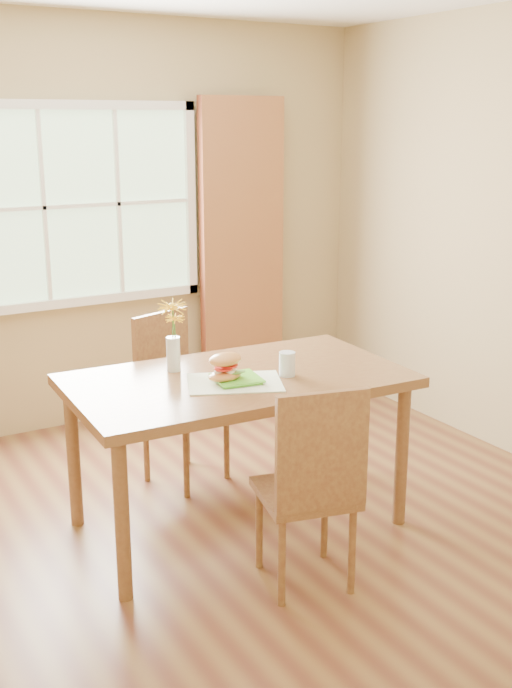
{
  "coord_description": "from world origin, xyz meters",
  "views": [
    {
      "loc": [
        -1.67,
        -3.28,
        2.04
      ],
      "look_at": [
        0.24,
        0.01,
        0.98
      ],
      "focal_mm": 42.0,
      "sensor_mm": 36.0,
      "label": 1
    }
  ],
  "objects": [
    {
      "name": "croissant_sandwich",
      "position": [
        0.05,
        -0.02,
        0.89
      ],
      "size": [
        0.2,
        0.15,
        0.14
      ],
      "rotation": [
        0.0,
        0.0,
        0.18
      ],
      "color": "#EE9F51",
      "rests_on": "plate"
    },
    {
      "name": "chair_far",
      "position": [
        0.13,
        0.76,
        0.54
      ],
      "size": [
        0.52,
        0.52,
        0.98
      ],
      "rotation": [
        0.0,
        0.0,
        0.33
      ],
      "color": "brown",
      "rests_on": "room"
    },
    {
      "name": "flower_vase",
      "position": [
        -0.08,
        0.3,
        1.03
      ],
      "size": [
        0.15,
        0.15,
        0.36
      ],
      "color": "silver",
      "rests_on": "dining_table"
    },
    {
      "name": "placemat",
      "position": [
        0.09,
        -0.03,
        0.81
      ],
      "size": [
        0.54,
        0.48,
        0.01
      ],
      "primitive_type": "cube",
      "rotation": [
        0.0,
        0.0,
        -0.41
      ],
      "color": "#E6EFCA",
      "rests_on": "dining_table"
    },
    {
      "name": "dining_table",
      "position": [
        0.16,
        0.06,
        0.73
      ],
      "size": [
        1.7,
        1.0,
        0.81
      ],
      "rotation": [
        0.0,
        0.0,
        -0.04
      ],
      "color": "brown",
      "rests_on": "room"
    },
    {
      "name": "chair_near",
      "position": [
        0.14,
        -0.64,
        0.53
      ],
      "size": [
        0.49,
        0.49,
        0.97
      ],
      "rotation": [
        0.0,
        0.0,
        -0.23
      ],
      "color": "brown",
      "rests_on": "room"
    },
    {
      "name": "room",
      "position": [
        0.0,
        0.0,
        1.35
      ],
      "size": [
        4.24,
        3.84,
        2.74
      ],
      "color": "brown",
      "rests_on": "ground"
    },
    {
      "name": "plate",
      "position": [
        0.11,
        -0.02,
        0.82
      ],
      "size": [
        0.25,
        0.25,
        0.01
      ],
      "primitive_type": "cube",
      "rotation": [
        0.0,
        0.0,
        -0.15
      ],
      "color": "#5ED034",
      "rests_on": "placemat"
    },
    {
      "name": "water_glass",
      "position": [
        0.37,
        -0.06,
        0.87
      ],
      "size": [
        0.08,
        0.08,
        0.12
      ],
      "color": "silver",
      "rests_on": "dining_table"
    },
    {
      "name": "window",
      "position": [
        0.0,
        1.87,
        1.5
      ],
      "size": [
        1.62,
        0.06,
        1.32
      ],
      "color": "#99BD8F",
      "rests_on": "room"
    },
    {
      "name": "curtain_right",
      "position": [
        1.15,
        1.78,
        1.1
      ],
      "size": [
        0.65,
        0.08,
        2.2
      ],
      "primitive_type": "cube",
      "color": "maroon",
      "rests_on": "room"
    }
  ]
}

